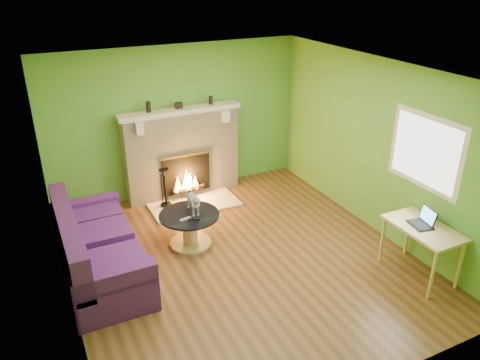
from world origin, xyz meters
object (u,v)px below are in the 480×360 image
object	(u,v)px
desk	(423,233)
coffee_table	(190,227)
sofa	(96,251)
cat	(193,201)

from	to	relation	value
desk	coffee_table	bearing A→B (deg)	140.22
sofa	desk	xyz separation A→B (m)	(3.81, -1.86, 0.27)
coffee_table	cat	bearing A→B (deg)	32.01
cat	sofa	bearing A→B (deg)	-167.21
sofa	cat	world-z (taller)	sofa
coffee_table	cat	distance (m)	0.39
cat	desk	bearing A→B (deg)	-37.23
coffee_table	cat	world-z (taller)	cat
sofa	desk	bearing A→B (deg)	-26.05
sofa	desk	size ratio (longest dim) A/B	2.17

